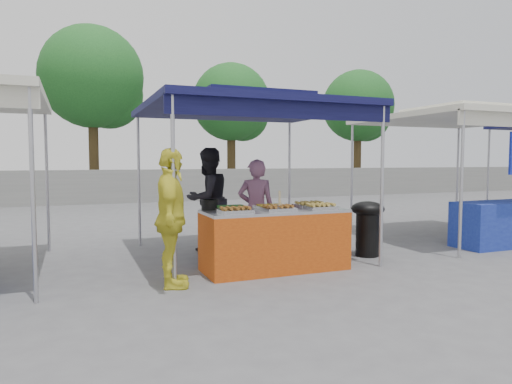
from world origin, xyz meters
name	(u,v)px	position (x,y,z in m)	size (l,w,h in m)	color
ground_plane	(272,268)	(0.00, 0.00, 0.00)	(80.00, 80.00, 0.00)	#535355
back_wall	(150,186)	(0.00, 11.00, 0.60)	(40.00, 0.25, 1.20)	slate
main_canopy	(247,108)	(0.00, 0.97, 2.37)	(3.20, 3.20, 2.57)	#AEADB4
neighbor_stall_right	(477,157)	(4.50, 0.57, 1.60)	(3.20, 3.20, 2.57)	#AEADB4
tree_1	(96,82)	(-1.68, 12.67, 4.50)	(3.83, 3.83, 6.58)	#3C2D17
tree_2	(234,106)	(3.88, 12.73, 3.85)	(3.37, 3.28, 5.64)	#3C2D17
tree_3	(360,109)	(10.39, 12.89, 4.00)	(3.47, 3.41, 5.85)	#3C2D17
vendor_table	(275,240)	(0.00, -0.10, 0.43)	(2.00, 0.80, 0.85)	#B34310
food_tray_fl	(236,211)	(-0.66, -0.33, 0.88)	(0.42, 0.30, 0.07)	#B9B9BD
food_tray_fm	(279,209)	(-0.04, -0.33, 0.88)	(0.42, 0.30, 0.07)	#B9B9BD
food_tray_fr	(321,207)	(0.59, -0.33, 0.88)	(0.42, 0.30, 0.07)	#B9B9BD
food_tray_bl	(232,208)	(-0.61, -0.05, 0.88)	(0.42, 0.30, 0.07)	#B9B9BD
food_tray_bm	(270,206)	(-0.02, 0.01, 0.88)	(0.42, 0.30, 0.07)	#B9B9BD
food_tray_br	(309,205)	(0.58, -0.02, 0.88)	(0.42, 0.30, 0.07)	#B9B9BD
cooking_pot	(210,205)	(-0.84, 0.22, 0.92)	(0.24, 0.24, 0.14)	black
skewer_cup	(280,208)	(-0.04, -0.35, 0.89)	(0.07, 0.07, 0.09)	#AEADB4
wok_burner	(367,223)	(1.76, 0.18, 0.53)	(0.53, 0.53, 0.89)	black
crate_left	(225,254)	(-0.53, 0.51, 0.14)	(0.48, 0.34, 0.29)	#122296
crate_right	(281,248)	(0.42, 0.59, 0.15)	(0.50, 0.35, 0.30)	#122296
crate_stacked	(281,230)	(0.42, 0.59, 0.44)	(0.47, 0.33, 0.28)	#122296
vendor_woman	(256,210)	(0.02, 0.64, 0.78)	(0.57, 0.37, 1.55)	#7F516F
helper_man	(208,199)	(-0.47, 1.64, 0.87)	(0.85, 0.66, 1.75)	black
customer_person	(171,218)	(-1.52, -0.44, 0.84)	(0.99, 0.41, 1.69)	gold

